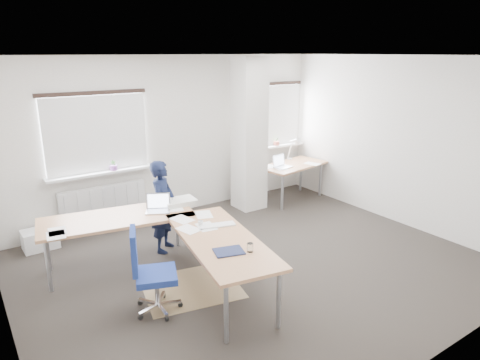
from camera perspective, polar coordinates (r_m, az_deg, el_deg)
ground at (r=6.07m, az=1.91°, el=-11.24°), size 6.00×6.00×0.00m
room_shell at (r=5.94m, az=0.89°, el=6.07°), size 6.04×5.04×2.82m
floor_mat at (r=5.58m, az=-6.50°, el=-14.03°), size 1.34×1.20×0.01m
white_crate at (r=7.14m, az=-25.10°, el=-7.14°), size 0.50×0.36×0.29m
desk_main at (r=5.54m, az=-9.45°, el=-6.39°), size 2.40×2.98×0.96m
desk_side at (r=8.46m, az=7.01°, el=1.82°), size 1.50×0.93×1.22m
task_chair at (r=5.07m, az=-11.43°, el=-14.02°), size 0.59×0.57×1.01m
person at (r=6.33m, az=-10.20°, el=-3.48°), size 0.59×0.58×1.37m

